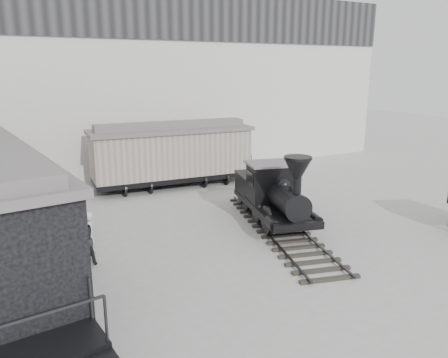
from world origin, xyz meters
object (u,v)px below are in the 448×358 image
locomotive (275,197)px  visitor_a (88,237)px  visitor_b (82,240)px  boxcar (172,153)px

locomotive → visitor_a: 7.64m
locomotive → visitor_b: bearing=-162.9°
visitor_a → visitor_b: size_ratio=0.93×
locomotive → visitor_b: 7.90m
locomotive → boxcar: (-1.40, 7.85, 0.68)m
visitor_a → locomotive: bearing=135.4°
visitor_a → visitor_b: 0.41m
visitor_a → visitor_b: visitor_b is taller
visitor_a → visitor_b: (-0.26, -0.32, 0.06)m
locomotive → visitor_b: size_ratio=5.01×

